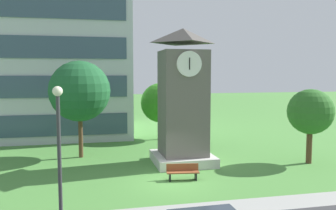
{
  "coord_description": "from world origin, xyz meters",
  "views": [
    {
      "loc": [
        -4.27,
        -18.16,
        5.9
      ],
      "look_at": [
        0.77,
        4.7,
        3.77
      ],
      "focal_mm": 37.39,
      "sensor_mm": 36.0,
      "label": 1
    }
  ],
  "objects_px": {
    "clock_tower": "(183,105)",
    "street_lamp": "(59,143)",
    "park_bench": "(183,172)",
    "tree_near_tower": "(310,112)",
    "tree_by_building": "(160,103)",
    "tree_streetside": "(80,91)"
  },
  "relations": [
    {
      "from": "tree_by_building",
      "to": "tree_streetside",
      "type": "height_order",
      "value": "tree_streetside"
    },
    {
      "from": "park_bench",
      "to": "clock_tower",
      "type": "bearing_deg",
      "value": 75.17
    },
    {
      "from": "clock_tower",
      "to": "park_bench",
      "type": "relative_size",
      "value": 4.74
    },
    {
      "from": "tree_by_building",
      "to": "tree_streetside",
      "type": "bearing_deg",
      "value": -141.65
    },
    {
      "from": "tree_near_tower",
      "to": "tree_streetside",
      "type": "bearing_deg",
      "value": 161.53
    },
    {
      "from": "park_bench",
      "to": "street_lamp",
      "type": "distance_m",
      "value": 8.65
    },
    {
      "from": "street_lamp",
      "to": "tree_by_building",
      "type": "xyz_separation_m",
      "value": [
        7.13,
        17.44,
        -0.13
      ]
    },
    {
      "from": "park_bench",
      "to": "tree_by_building",
      "type": "height_order",
      "value": "tree_by_building"
    },
    {
      "from": "tree_by_building",
      "to": "tree_near_tower",
      "type": "height_order",
      "value": "tree_by_building"
    },
    {
      "from": "clock_tower",
      "to": "tree_by_building",
      "type": "bearing_deg",
      "value": 88.88
    },
    {
      "from": "clock_tower",
      "to": "street_lamp",
      "type": "relative_size",
      "value": 1.61
    },
    {
      "from": "park_bench",
      "to": "tree_near_tower",
      "type": "bearing_deg",
      "value": 10.86
    },
    {
      "from": "street_lamp",
      "to": "tree_by_building",
      "type": "distance_m",
      "value": 18.84
    },
    {
      "from": "clock_tower",
      "to": "tree_near_tower",
      "type": "xyz_separation_m",
      "value": [
        8.09,
        -1.82,
        -0.47
      ]
    },
    {
      "from": "park_bench",
      "to": "street_lamp",
      "type": "bearing_deg",
      "value": -137.8
    },
    {
      "from": "park_bench",
      "to": "tree_near_tower",
      "type": "distance_m",
      "value": 9.65
    },
    {
      "from": "park_bench",
      "to": "tree_streetside",
      "type": "relative_size",
      "value": 0.27
    },
    {
      "from": "tree_by_building",
      "to": "tree_near_tower",
      "type": "distance_m",
      "value": 12.95
    },
    {
      "from": "tree_streetside",
      "to": "tree_by_building",
      "type": "bearing_deg",
      "value": 38.35
    },
    {
      "from": "park_bench",
      "to": "tree_near_tower",
      "type": "height_order",
      "value": "tree_near_tower"
    },
    {
      "from": "tree_by_building",
      "to": "tree_streetside",
      "type": "xyz_separation_m",
      "value": [
        -6.75,
        -5.34,
        1.37
      ]
    },
    {
      "from": "tree_streetside",
      "to": "park_bench",
      "type": "bearing_deg",
      "value": -49.58
    }
  ]
}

